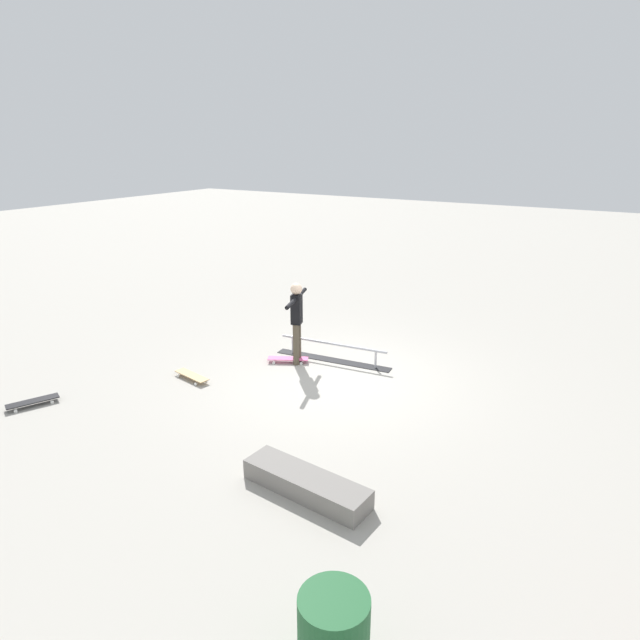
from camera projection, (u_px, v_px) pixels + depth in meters
ground_plane at (336, 378)px, 9.98m from camera, size 60.00×60.00×0.00m
grind_rail at (333, 353)px, 10.74m from camera, size 2.43×0.48×0.38m
skate_ledge at (306, 484)px, 6.70m from camera, size 1.74×0.62×0.26m
skater_main at (297, 317)px, 10.38m from camera, size 0.47×1.27×1.63m
skateboard_main at (288, 359)px, 10.68m from camera, size 0.80×0.55×0.09m
loose_skateboard_natural at (192, 376)px, 9.92m from camera, size 0.82×0.36×0.09m
loose_skateboard_black at (33, 401)px, 8.94m from camera, size 0.51×0.81×0.09m
trash_bin at (334, 639)px, 4.29m from camera, size 0.58×0.58×0.83m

